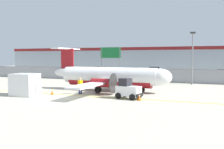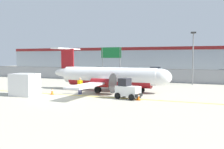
{
  "view_description": "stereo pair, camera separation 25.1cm",
  "coord_description": "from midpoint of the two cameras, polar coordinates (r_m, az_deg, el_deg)",
  "views": [
    {
      "loc": [
        11.57,
        -19.97,
        3.82
      ],
      "look_at": [
        1.4,
        7.34,
        1.8
      ],
      "focal_mm": 40.0,
      "sensor_mm": 36.0,
      "label": 1
    },
    {
      "loc": [
        11.8,
        -19.88,
        3.82
      ],
      "look_at": [
        1.4,
        7.34,
        1.8
      ],
      "focal_mm": 40.0,
      "sensor_mm": 36.0,
      "label": 2
    }
  ],
  "objects": [
    {
      "name": "ground_plane",
      "position": [
        25.13,
        -7.58,
        -4.8
      ],
      "size": [
        140.0,
        140.0,
        0.01
      ],
      "color": "#B2AD99"
    },
    {
      "name": "perimeter_fence",
      "position": [
        39.77,
        3.28,
        0.06
      ],
      "size": [
        98.0,
        0.1,
        2.1
      ],
      "color": "gray",
      "rests_on": "ground"
    },
    {
      "name": "parking_lot_strip",
      "position": [
        50.92,
        7.1,
        -0.3
      ],
      "size": [
        98.0,
        17.0,
        0.12
      ],
      "color": "#38383A",
      "rests_on": "ground"
    },
    {
      "name": "background_building",
      "position": [
        68.91,
        10.67,
        3.43
      ],
      "size": [
        91.0,
        8.1,
        6.5
      ],
      "color": "#A8B2BC",
      "rests_on": "ground"
    },
    {
      "name": "commuter_airplane",
      "position": [
        28.19,
        -0.48,
        -0.55
      ],
      "size": [
        14.48,
        16.05,
        4.92
      ],
      "rotation": [
        0.0,
        0.0,
        -0.04
      ],
      "color": "white",
      "rests_on": "ground"
    },
    {
      "name": "baggage_tug",
      "position": [
        23.04,
        3.37,
        -3.44
      ],
      "size": [
        2.53,
        1.86,
        1.88
      ],
      "rotation": [
        0.0,
        0.0,
        -0.26
      ],
      "color": "silver",
      "rests_on": "ground"
    },
    {
      "name": "ground_crew_worker",
      "position": [
        26.06,
        -7.54,
        -2.39
      ],
      "size": [
        0.55,
        0.42,
        1.7
      ],
      "rotation": [
        0.0,
        0.0,
        1.83
      ],
      "color": "#191E4C",
      "rests_on": "ground"
    },
    {
      "name": "cargo_container",
      "position": [
        26.29,
        -19.54,
        -2.2
      ],
      "size": [
        2.48,
        2.09,
        2.2
      ],
      "rotation": [
        0.0,
        0.0,
        0.04
      ],
      "color": "silver",
      "rests_on": "ground"
    },
    {
      "name": "traffic_cone_near_left",
      "position": [
        29.21,
        2.32,
        -2.93
      ],
      "size": [
        0.36,
        0.36,
        0.64
      ],
      "color": "orange",
      "rests_on": "ground"
    },
    {
      "name": "traffic_cone_near_right",
      "position": [
        26.35,
        -13.73,
        -3.8
      ],
      "size": [
        0.36,
        0.36,
        0.64
      ],
      "color": "orange",
      "rests_on": "ground"
    },
    {
      "name": "traffic_cone_far_left",
      "position": [
        22.34,
        5.9,
        -5.09
      ],
      "size": [
        0.36,
        0.36,
        0.64
      ],
      "color": "orange",
      "rests_on": "ground"
    },
    {
      "name": "parked_car_0",
      "position": [
        53.15,
        -10.0,
        0.75
      ],
      "size": [
        4.27,
        2.14,
        1.58
      ],
      "rotation": [
        0.0,
        0.0,
        -0.04
      ],
      "color": "#19662D",
      "rests_on": "parking_lot_strip"
    },
    {
      "name": "parked_car_1",
      "position": [
        56.68,
        -2.66,
        1.0
      ],
      "size": [
        4.33,
        2.29,
        1.58
      ],
      "rotation": [
        0.0,
        0.0,
        -0.09
      ],
      "color": "silver",
      "rests_on": "parking_lot_strip"
    },
    {
      "name": "parked_car_2",
      "position": [
        51.85,
        -0.42,
        0.73
      ],
      "size": [
        4.26,
        2.12,
        1.58
      ],
      "rotation": [
        0.0,
        0.0,
        -0.04
      ],
      "color": "navy",
      "rests_on": "parking_lot_strip"
    },
    {
      "name": "parked_car_3",
      "position": [
        52.04,
        4.46,
        0.73
      ],
      "size": [
        4.25,
        2.1,
        1.58
      ],
      "rotation": [
        0.0,
        0.0,
        0.03
      ],
      "color": "navy",
      "rests_on": "parking_lot_strip"
    },
    {
      "name": "parked_car_4",
      "position": [
        55.97,
        9.41,
        0.92
      ],
      "size": [
        4.34,
        2.31,
        1.58
      ],
      "rotation": [
        0.0,
        0.0,
        3.23
      ],
      "color": "slate",
      "rests_on": "parking_lot_strip"
    },
    {
      "name": "parked_car_5",
      "position": [
        44.87,
        13.73,
        0.11
      ],
      "size": [
        4.39,
        2.45,
        1.58
      ],
      "rotation": [
        0.0,
        0.0,
        3.28
      ],
      "color": "gray",
      "rests_on": "parking_lot_strip"
    },
    {
      "name": "parked_car_6",
      "position": [
        45.94,
        19.8,
        0.08
      ],
      "size": [
        4.35,
        2.34,
        1.58
      ],
      "rotation": [
        0.0,
        0.0,
        3.24
      ],
      "color": "gray",
      "rests_on": "parking_lot_strip"
    },
    {
      "name": "apron_light_pole",
      "position": [
        35.83,
        17.72,
        4.55
      ],
      "size": [
        0.7,
        0.3,
        7.27
      ],
      "color": "slate",
      "rests_on": "ground"
    },
    {
      "name": "highway_sign",
      "position": [
        42.29,
        -0.52,
        4.4
      ],
      "size": [
        3.6,
        0.14,
        5.5
      ],
      "color": "slate",
      "rests_on": "ground"
    }
  ]
}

